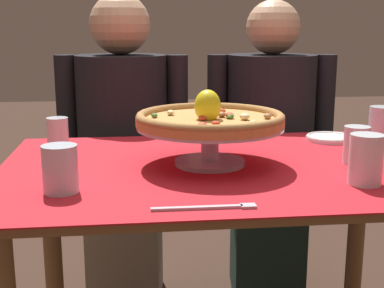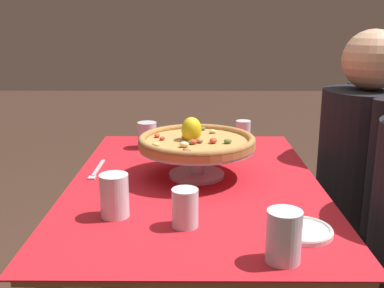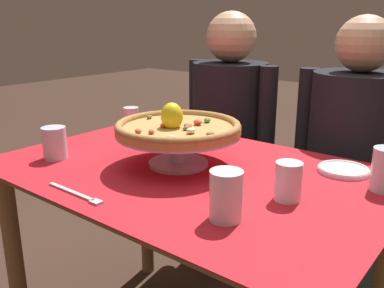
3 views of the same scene
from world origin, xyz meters
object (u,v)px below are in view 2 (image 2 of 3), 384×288
(pizza_stand, at_px, (197,155))
(water_glass_front_right, at_px, (115,198))
(water_glass_front_left, at_px, (148,136))
(diner_left, at_px, (360,190))
(water_glass_side_right, at_px, (186,210))
(water_glass_back_left, at_px, (243,134))
(pizza, at_px, (197,140))
(side_plate, at_px, (303,230))
(dinner_fork, at_px, (97,170))
(water_glass_back_right, at_px, (284,239))

(pizza_stand, distance_m, water_glass_front_right, 0.41)
(water_glass_front_left, relative_size, diner_left, 0.09)
(water_glass_side_right, height_order, water_glass_back_left, water_glass_back_left)
(pizza, distance_m, side_plate, 0.53)
(pizza_stand, distance_m, dinner_fork, 0.37)
(side_plate, relative_size, diner_left, 0.12)
(water_glass_front_left, xyz_separation_m, side_plate, (0.81, 0.47, -0.04))
(water_glass_back_left, distance_m, diner_left, 0.53)
(pizza_stand, xyz_separation_m, dinner_fork, (-0.05, -0.36, -0.07))
(water_glass_front_left, height_order, water_glass_back_left, water_glass_front_left)
(water_glass_front_left, relative_size, water_glass_front_right, 0.90)
(pizza_stand, xyz_separation_m, water_glass_front_right, (0.34, -0.23, -0.02))
(water_glass_side_right, height_order, water_glass_front_left, water_glass_front_left)
(pizza_stand, relative_size, dinner_fork, 1.81)
(pizza_stand, height_order, dinner_fork, pizza_stand)
(water_glass_front_left, distance_m, dinner_fork, 0.35)
(pizza, bearing_deg, pizza_stand, 85.74)
(pizza_stand, height_order, pizza, pizza)
(water_glass_back_right, bearing_deg, dinner_fork, -139.13)
(water_glass_side_right, relative_size, side_plate, 0.66)
(water_glass_back_left, height_order, side_plate, water_glass_back_left)
(pizza, relative_size, water_glass_back_right, 3.29)
(side_plate, bearing_deg, diner_left, 150.02)
(side_plate, bearing_deg, water_glass_back_left, -175.80)
(dinner_fork, bearing_deg, side_plate, 51.54)
(dinner_fork, distance_m, diner_left, 1.04)
(water_glass_front_left, xyz_separation_m, dinner_fork, (0.32, -0.15, -0.05))
(water_glass_side_right, bearing_deg, pizza_stand, 175.41)
(dinner_fork, bearing_deg, diner_left, 100.60)
(water_glass_front_right, height_order, diner_left, diner_left)
(water_glass_back_left, relative_size, diner_left, 0.08)
(diner_left, bearing_deg, side_plate, -29.98)
(water_glass_front_left, bearing_deg, pizza_stand, 29.25)
(water_glass_front_right, xyz_separation_m, dinner_fork, (-0.39, -0.13, -0.05))
(pizza_stand, bearing_deg, water_glass_back_right, 18.20)
(water_glass_front_right, bearing_deg, pizza, 146.30)
(water_glass_front_left, distance_m, water_glass_back_right, 1.03)
(pizza, height_order, water_glass_front_left, pizza)
(water_glass_front_left, bearing_deg, side_plate, 30.23)
(pizza, xyz_separation_m, water_glass_side_right, (0.40, -0.03, -0.08))
(water_glass_back_left, height_order, dinner_fork, water_glass_back_left)
(water_glass_back_right, bearing_deg, diner_left, 150.29)
(diner_left, bearing_deg, pizza, -69.82)
(water_glass_back_left, xyz_separation_m, water_glass_back_right, (1.01, -0.01, 0.01))
(water_glass_side_right, xyz_separation_m, water_glass_back_right, (0.18, 0.22, 0.01))
(water_glass_side_right, height_order, diner_left, diner_left)
(water_glass_front_right, bearing_deg, pizza_stand, 146.15)
(side_plate, bearing_deg, pizza_stand, -148.97)
(water_glass_front_right, bearing_deg, dinner_fork, -161.46)
(side_plate, bearing_deg, dinner_fork, -128.46)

